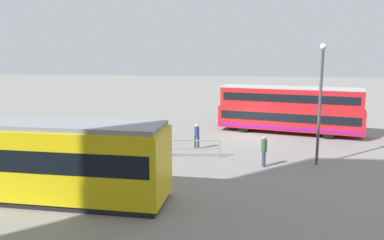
# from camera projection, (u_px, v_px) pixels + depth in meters

# --- Properties ---
(ground_plane) EXTENTS (160.00, 160.00, 0.00)m
(ground_plane) POSITION_uv_depth(u_px,v_px,m) (247.00, 138.00, 28.13)
(ground_plane) COLOR gray
(double_decker_bus) EXTENTS (11.29, 4.91, 3.66)m
(double_decker_bus) POSITION_uv_depth(u_px,v_px,m) (289.00, 110.00, 29.52)
(double_decker_bus) COLOR red
(double_decker_bus) RESTS_ON ground
(tram_yellow) EXTENTS (12.51, 2.89, 3.38)m
(tram_yellow) POSITION_uv_depth(u_px,v_px,m) (24.00, 158.00, 16.16)
(tram_yellow) COLOR yellow
(tram_yellow) RESTS_ON ground
(pedestrian_near_railing) EXTENTS (0.44, 0.44, 1.69)m
(pedestrian_near_railing) POSITION_uv_depth(u_px,v_px,m) (197.00, 134.00, 24.64)
(pedestrian_near_railing) COLOR #33384C
(pedestrian_near_railing) RESTS_ON ground
(pedestrian_crossing) EXTENTS (0.39, 0.39, 1.75)m
(pedestrian_crossing) POSITION_uv_depth(u_px,v_px,m) (264.00, 149.00, 20.72)
(pedestrian_crossing) COLOR #33384C
(pedestrian_crossing) RESTS_ON ground
(pedestrian_railing) EXTENTS (7.04, 1.05, 1.08)m
(pedestrian_railing) POSITION_uv_depth(u_px,v_px,m) (161.00, 146.00, 22.62)
(pedestrian_railing) COLOR gray
(pedestrian_railing) RESTS_ON ground
(info_sign) EXTENTS (1.01, 0.22, 2.32)m
(info_sign) POSITION_uv_depth(u_px,v_px,m) (95.00, 133.00, 22.15)
(info_sign) COLOR slate
(info_sign) RESTS_ON ground
(street_lamp) EXTENTS (0.36, 0.36, 6.75)m
(street_lamp) POSITION_uv_depth(u_px,v_px,m) (320.00, 95.00, 20.56)
(street_lamp) COLOR #4C4C51
(street_lamp) RESTS_ON ground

